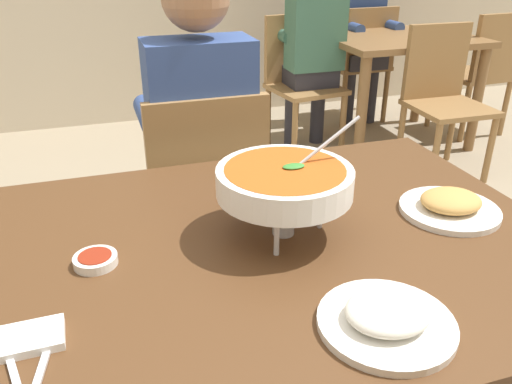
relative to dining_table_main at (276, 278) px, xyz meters
The scene contains 17 objects.
dining_table_main is the anchor object (origin of this frame).
chair_diner_main 0.79m from the dining_table_main, 90.00° to the left, with size 0.44×0.44×0.90m.
diner_main 0.81m from the dining_table_main, 90.00° to the left, with size 0.40×0.45×1.31m.
curry_bowl 0.23m from the dining_table_main, 44.07° to the left, with size 0.33×0.30×0.26m.
rice_plate 0.36m from the dining_table_main, 75.85° to the right, with size 0.24×0.24×0.06m.
appetizer_plate 0.46m from the dining_table_main, ahead, with size 0.24×0.24×0.06m.
sauce_dish 0.41m from the dining_table_main, behind, with size 0.09×0.09×0.02m.
napkin_folded 0.55m from the dining_table_main, 160.46° to the right, with size 0.12×0.08×0.02m, color white.
fork_utensil 0.58m from the dining_table_main, 156.43° to the right, with size 0.01×0.17×0.01m, color silver.
spoon_utensil 0.54m from the dining_table_main, 154.27° to the right, with size 0.01×0.17×0.01m, color silver.
dining_table_far 2.82m from the dining_table_main, 52.65° to the left, with size 1.00×0.80×0.76m.
chair_bg_left 2.59m from the dining_table_main, 66.53° to the left, with size 0.50×0.50×0.90m.
chair_bg_middle 3.23m from the dining_table_main, 58.08° to the left, with size 0.46×0.46×0.90m.
chair_bg_right 3.23m from the dining_table_main, 42.29° to the left, with size 0.47×0.47×0.90m.
chair_bg_corner 2.41m from the dining_table_main, 45.03° to the left, with size 0.45×0.45×0.90m.
patron_bg_left 2.55m from the dining_table_main, 64.75° to the left, with size 0.40×0.45×1.31m.
patron_bg_middle 3.24m from the dining_table_main, 58.67° to the left, with size 0.40×0.45×1.31m.
Camera 1 is at (-0.35, -0.93, 1.37)m, focal length 36.58 mm.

